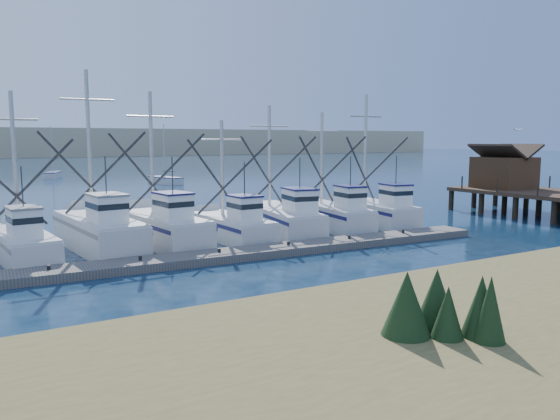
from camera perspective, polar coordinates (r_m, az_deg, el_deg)
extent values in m
plane|color=#0B1F33|center=(26.42, 14.23, -6.15)|extent=(500.00, 500.00, 0.00)
cube|color=#4C422D|center=(14.08, 19.77, -15.09)|extent=(40.00, 10.00, 1.60)
cube|color=#615D57|center=(28.27, -4.46, -4.62)|extent=(30.85, 3.25, 0.41)
cube|color=#4C331E|center=(49.92, 22.36, 3.65)|extent=(4.00, 4.00, 2.60)
cube|color=tan|center=(228.94, -25.95, 6.39)|extent=(360.00, 60.00, 10.00)
cube|color=silver|center=(30.57, -25.34, -3.52)|extent=(2.93, 7.70, 1.34)
cube|color=white|center=(28.45, -25.15, -1.37)|extent=(1.46, 1.95, 1.50)
cylinder|color=#B7B2A8|center=(31.39, -25.98, 4.57)|extent=(0.22, 0.22, 7.20)
cube|color=silver|center=(31.73, -18.42, -2.45)|extent=(3.47, 9.05, 1.73)
cube|color=white|center=(29.31, -17.62, -0.02)|extent=(1.74, 2.29, 1.50)
cylinder|color=#B7B2A8|center=(32.78, -19.33, 6.53)|extent=(0.22, 0.22, 8.20)
cube|color=silver|center=(32.41, -12.29, -2.12)|extent=(3.44, 8.64, 1.64)
cube|color=white|center=(30.17, -11.10, 0.22)|extent=(1.69, 2.20, 1.50)
cylinder|color=#B7B2A8|center=(33.37, -13.27, 5.76)|extent=(0.22, 0.22, 7.22)
cube|color=silver|center=(33.41, -5.12, -2.00)|extent=(2.74, 7.32, 1.29)
cube|color=white|center=(31.56, -3.71, 0.03)|extent=(1.49, 1.82, 1.50)
cylinder|color=#B7B2A8|center=(34.14, -6.07, 4.31)|extent=(0.22, 0.22, 5.96)
cube|color=silver|center=(36.05, 0.09, -1.12)|extent=(4.05, 9.33, 1.49)
cube|color=white|center=(33.90, 2.07, 0.88)|extent=(1.87, 2.42, 1.50)
cylinder|color=#B7B2A8|center=(37.01, -1.12, 5.58)|extent=(0.22, 0.22, 6.84)
cube|color=silver|center=(37.50, 5.45, -0.80)|extent=(3.21, 7.94, 1.51)
cube|color=white|center=(35.74, 7.33, 1.19)|extent=(1.57, 2.03, 1.50)
cylinder|color=#B7B2A8|center=(38.22, 4.36, 5.32)|extent=(0.22, 0.22, 6.41)
cube|color=silver|center=(39.95, 9.98, -0.41)|extent=(3.73, 8.14, 1.46)
cube|color=white|center=(38.28, 11.97, 1.43)|extent=(1.76, 2.12, 1.50)
cylinder|color=#B7B2A8|center=(40.63, 8.90, 6.32)|extent=(0.22, 0.22, 7.84)
cube|color=silver|center=(76.43, -11.86, 3.01)|extent=(3.31, 6.20, 0.90)
cylinder|color=#B7B2A8|center=(76.52, -12.02, 6.05)|extent=(0.12, 0.12, 7.20)
cube|color=silver|center=(93.33, -22.61, 3.37)|extent=(3.56, 6.16, 0.90)
cylinder|color=#B7B2A8|center=(93.48, -22.76, 5.86)|extent=(0.12, 0.12, 7.20)
sphere|color=white|center=(45.87, 23.53, 7.69)|extent=(0.20, 0.20, 0.20)
cube|color=white|center=(45.63, 23.30, 7.74)|extent=(0.50, 0.12, 0.13)
cube|color=white|center=(46.12, 23.75, 7.70)|extent=(0.50, 0.12, 0.13)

